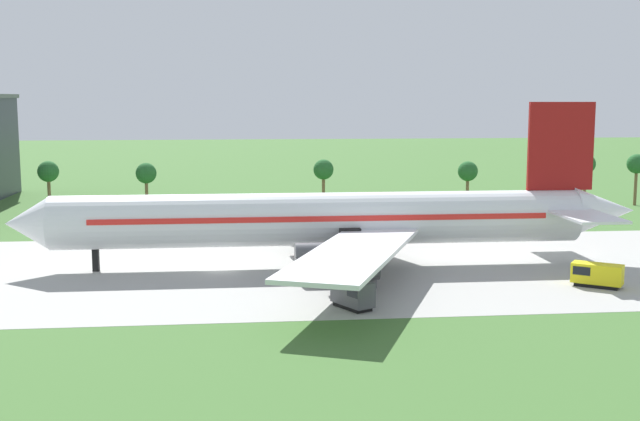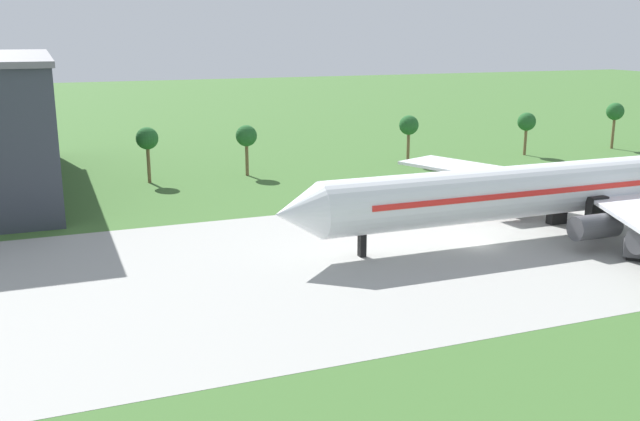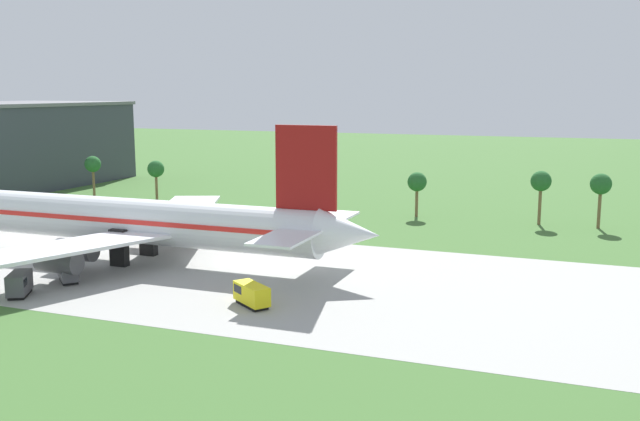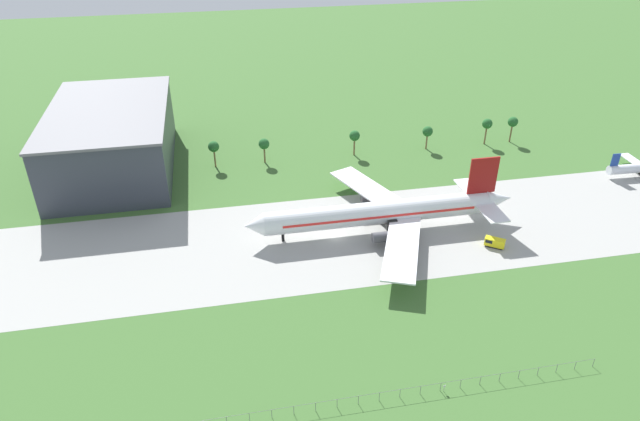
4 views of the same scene
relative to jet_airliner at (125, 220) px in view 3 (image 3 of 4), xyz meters
The scene contains 8 objects.
ground_plane 14.73m from the jet_airliner, behind, with size 600.00×600.00×0.00m, color #3D662D.
taxiway_strip 14.73m from the jet_airliner, behind, with size 320.00×44.00×0.02m.
jet_airliner is the anchor object (origin of this frame).
baggage_tug 29.60m from the jet_airliner, 27.17° to the right, with size 5.33×4.62×2.49m.
fuel_truck 20.04m from the jet_airliner, 91.77° to the right, with size 3.92×4.88×2.75m.
catering_van 13.30m from the jet_airliner, 87.90° to the right, with size 4.84×4.66×2.17m.
terminal_building 92.75m from the jet_airliner, 144.54° to the left, with size 36.72×61.20×20.58m.
palm_tree_row 50.06m from the jet_airliner, 74.94° to the left, with size 109.33×3.60×9.59m.
Camera 3 is at (73.75, -80.20, 23.49)m, focal length 40.00 mm.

